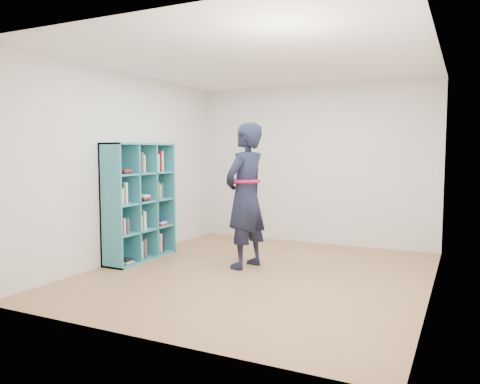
% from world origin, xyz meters
% --- Properties ---
extents(floor, '(4.50, 4.50, 0.00)m').
position_xyz_m(floor, '(0.00, 0.00, 0.00)').
color(floor, '#9A6A46').
rests_on(floor, ground).
extents(ceiling, '(4.50, 4.50, 0.00)m').
position_xyz_m(ceiling, '(0.00, 0.00, 2.60)').
color(ceiling, white).
rests_on(ceiling, wall_back).
extents(wall_left, '(0.02, 4.50, 2.60)m').
position_xyz_m(wall_left, '(-2.00, 0.00, 1.30)').
color(wall_left, silver).
rests_on(wall_left, floor).
extents(wall_right, '(0.02, 4.50, 2.60)m').
position_xyz_m(wall_right, '(2.00, 0.00, 1.30)').
color(wall_right, silver).
rests_on(wall_right, floor).
extents(wall_back, '(4.00, 0.02, 2.60)m').
position_xyz_m(wall_back, '(0.00, 2.25, 1.30)').
color(wall_back, silver).
rests_on(wall_back, floor).
extents(wall_front, '(4.00, 0.02, 2.60)m').
position_xyz_m(wall_front, '(0.00, -2.25, 1.30)').
color(wall_front, silver).
rests_on(wall_front, floor).
extents(bookshelf, '(0.36, 1.23, 1.64)m').
position_xyz_m(bookshelf, '(-1.84, -0.00, 0.80)').
color(bookshelf, teal).
rests_on(bookshelf, floor).
extents(person, '(0.59, 0.77, 1.90)m').
position_xyz_m(person, '(-0.28, 0.25, 0.95)').
color(person, black).
rests_on(person, floor).
extents(smartphone, '(0.03, 0.10, 0.14)m').
position_xyz_m(smartphone, '(-0.41, 0.36, 1.07)').
color(smartphone, silver).
rests_on(smartphone, person).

